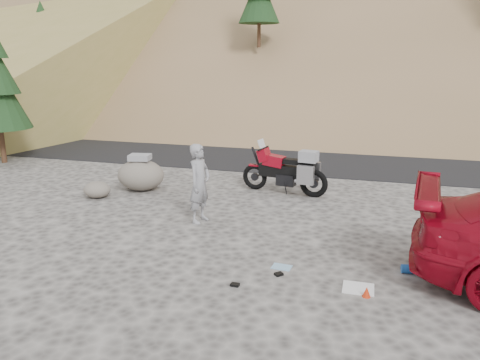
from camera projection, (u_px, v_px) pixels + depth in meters
The scene contains 12 objects.
ground at pixel (275, 239), 9.65m from camera, with size 140.00×140.00×0.00m, color #413E3C.
road at pixel (326, 156), 18.00m from camera, with size 120.00×7.00×0.05m, color black.
motorcycle at pixel (288, 171), 12.78m from camera, with size 2.48×0.95×1.48m.
man at pixel (200, 221), 10.69m from camera, with size 0.65×0.43×1.79m, color gray.
boulder at pixel (141, 174), 13.18m from camera, with size 1.36×1.17×1.04m.
small_rock at pixel (97, 190), 12.50m from camera, with size 0.92×0.88×0.43m.
gear_white_cloth at pixel (358, 288), 7.52m from camera, with size 0.50×0.44×0.02m, color white.
gear_blue_mat at pixel (413, 269), 8.05m from camera, with size 0.16×0.16×0.39m, color #194A98.
gear_funnel at pixel (367, 292), 7.24m from camera, with size 0.13×0.13×0.17m, color red.
gear_glove_a at pixel (235, 285), 7.61m from camera, with size 0.14×0.10×0.04m, color black.
gear_glove_b at pixel (279, 274), 7.99m from camera, with size 0.14×0.10×0.05m, color black.
gear_blue_cloth at pixel (282, 267), 8.30m from camera, with size 0.34×0.25×0.01m, color #82AAC8.
Camera 1 is at (1.91, -8.88, 3.56)m, focal length 35.00 mm.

